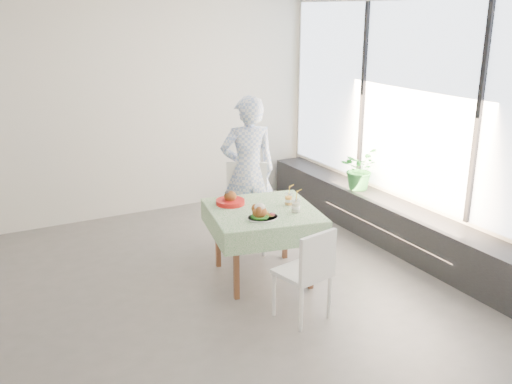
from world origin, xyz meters
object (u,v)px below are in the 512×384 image
main_dish (261,214)px  chair_far (246,224)px  cafe_table (263,235)px  diner (248,171)px  juice_cup_orange (289,200)px  chair_near (303,290)px  potted_plant (359,168)px

main_dish → chair_far: bearing=71.0°
main_dish → cafe_table: bearing=58.3°
chair_far → main_dish: chair_far is taller
main_dish → diner: bearing=68.7°
juice_cup_orange → cafe_table: bearing=179.4°
diner → cafe_table: bearing=85.2°
chair_near → potted_plant: potted_plant is taller
cafe_table → potted_plant: (1.75, 0.72, 0.30)m
diner → juice_cup_orange: (0.00, -0.90, -0.08)m
potted_plant → cafe_table: bearing=-157.7°
chair_far → main_dish: bearing=-109.0°
juice_cup_orange → potted_plant: bearing=26.4°
cafe_table → chair_near: chair_near is taller
chair_near → juice_cup_orange: size_ratio=3.60×
juice_cup_orange → chair_far: bearing=98.7°
diner → juice_cup_orange: bearing=103.6°
chair_near → potted_plant: (1.83, 1.61, 0.50)m
diner → potted_plant: 1.47m
diner → chair_far: bearing=70.4°
chair_far → potted_plant: (1.57, -0.01, 0.46)m
potted_plant → chair_near: bearing=-138.7°
chair_far → juice_cup_orange: juice_cup_orange is taller
chair_near → diner: 1.92m
cafe_table → juice_cup_orange: size_ratio=5.08×
chair_near → juice_cup_orange: juice_cup_orange is taller
chair_far → juice_cup_orange: (0.11, -0.73, 0.50)m
cafe_table → chair_near: bearing=-94.9°
chair_near → diner: (0.37, 1.79, 0.61)m
chair_far → main_dish: 1.13m
juice_cup_orange → chair_near: bearing=-112.9°
potted_plant → juice_cup_orange: bearing=-153.6°
juice_cup_orange → diner: bearing=90.1°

